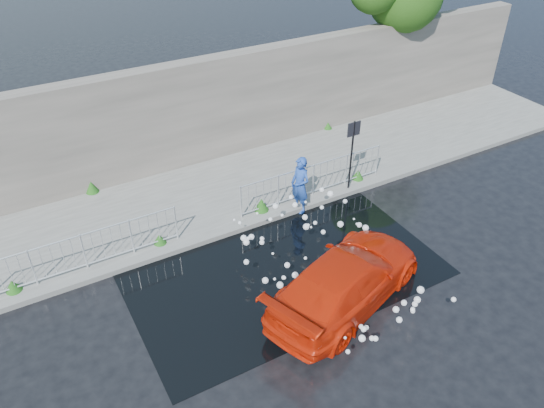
{
  "coord_description": "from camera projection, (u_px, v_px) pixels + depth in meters",
  "views": [
    {
      "loc": [
        -4.9,
        -8.08,
        9.47
      ],
      "look_at": [
        1.03,
        2.46,
        1.0
      ],
      "focal_mm": 35.0,
      "sensor_mm": 36.0,
      "label": 1
    }
  ],
  "objects": [
    {
      "name": "ground",
      "position": [
        284.0,
        298.0,
        13.17
      ],
      "size": [
        90.0,
        90.0,
        0.0
      ],
      "primitive_type": "plane",
      "color": "black",
      "rests_on": "ground"
    },
    {
      "name": "pavement",
      "position": [
        204.0,
        197.0,
        16.69
      ],
      "size": [
        30.0,
        4.0,
        0.15
      ],
      "primitive_type": "cube",
      "color": "#5E5E5A",
      "rests_on": "ground"
    },
    {
      "name": "curb",
      "position": [
        232.0,
        231.0,
        15.26
      ],
      "size": [
        30.0,
        0.25,
        0.16
      ],
      "primitive_type": "cube",
      "color": "#5E5E5A",
      "rests_on": "ground"
    },
    {
      "name": "retaining_wall",
      "position": [
        173.0,
        117.0,
        17.22
      ],
      "size": [
        30.0,
        0.6,
        3.5
      ],
      "primitive_type": "cube",
      "color": "#554F47",
      "rests_on": "pavement"
    },
    {
      "name": "puddle",
      "position": [
        281.0,
        268.0,
        14.08
      ],
      "size": [
        8.0,
        5.0,
        0.01
      ],
      "primitive_type": "cube",
      "color": "black",
      "rests_on": "ground"
    },
    {
      "name": "sign_post",
      "position": [
        352.0,
        145.0,
        16.08
      ],
      "size": [
        0.45,
        0.06,
        2.5
      ],
      "color": "black",
      "rests_on": "ground"
    },
    {
      "name": "railing_left",
      "position": [
        83.0,
        250.0,
        13.53
      ],
      "size": [
        5.05,
        0.05,
        1.1
      ],
      "color": "silver",
      "rests_on": "pavement"
    },
    {
      "name": "railing_right",
      "position": [
        313.0,
        179.0,
        16.34
      ],
      "size": [
        5.05,
        0.05,
        1.1
      ],
      "color": "silver",
      "rests_on": "pavement"
    },
    {
      "name": "weeds",
      "position": [
        204.0,
        201.0,
        16.09
      ],
      "size": [
        12.17,
        3.93,
        0.41
      ],
      "color": "#195416",
      "rests_on": "pavement"
    },
    {
      "name": "water_spray",
      "position": [
        324.0,
        258.0,
        13.45
      ],
      "size": [
        3.69,
        5.35,
        1.12
      ],
      "color": "white",
      "rests_on": "ground"
    },
    {
      "name": "red_car",
      "position": [
        346.0,
        280.0,
        12.72
      ],
      "size": [
        5.08,
        3.4,
        1.37
      ],
      "primitive_type": "imported",
      "rotation": [
        0.0,
        0.0,
        1.92
      ],
      "color": "red",
      "rests_on": "ground"
    },
    {
      "name": "person",
      "position": [
        300.0,
        185.0,
        15.71
      ],
      "size": [
        0.57,
        0.74,
        1.83
      ],
      "primitive_type": "imported",
      "rotation": [
        0.0,
        0.0,
        -1.36
      ],
      "color": "#2147A6",
      "rests_on": "ground"
    }
  ]
}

